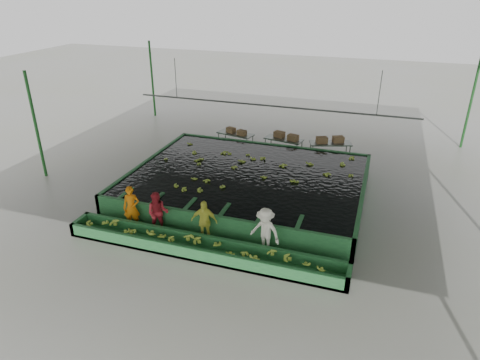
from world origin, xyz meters
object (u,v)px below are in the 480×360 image
(worker_d, at_px, (265,231))
(packing_table_left, at_px, (236,141))
(sorting_trough, at_px, (201,248))
(box_stack_mid, at_px, (286,139))
(flotation_tank, at_px, (247,182))
(packing_table_mid, at_px, (283,147))
(worker_c, at_px, (204,221))
(packing_table_right, at_px, (330,151))
(worker_a, at_px, (132,208))
(box_stack_right, at_px, (330,142))
(worker_b, at_px, (158,213))
(box_stack_left, at_px, (236,134))

(worker_d, bearing_deg, packing_table_left, 130.07)
(worker_d, distance_m, packing_table_left, 10.12)
(sorting_trough, bearing_deg, box_stack_mid, 86.65)
(flotation_tank, relative_size, packing_table_mid, 4.97)
(flotation_tank, relative_size, worker_c, 6.16)
(packing_table_right, distance_m, box_stack_mid, 2.38)
(worker_a, height_order, packing_table_mid, worker_a)
(box_stack_mid, relative_size, box_stack_right, 0.98)
(sorting_trough, distance_m, worker_b, 2.28)
(worker_d, bearing_deg, box_stack_right, 99.69)
(worker_b, xyz_separation_m, box_stack_mid, (2.64, 9.18, 0.10))
(packing_table_mid, bearing_deg, worker_b, -105.47)
(worker_a, bearing_deg, flotation_tank, 34.71)
(packing_table_left, distance_m, packing_table_mid, 2.73)
(box_stack_left, bearing_deg, sorting_trough, -77.57)
(worker_c, distance_m, packing_table_mid, 9.17)
(worker_d, xyz_separation_m, packing_table_left, (-4.27, 9.17, -0.40))
(worker_c, bearing_deg, packing_table_right, 61.69)
(sorting_trough, relative_size, box_stack_mid, 7.22)
(worker_d, xyz_separation_m, box_stack_right, (0.87, 9.21, 0.11))
(worker_b, bearing_deg, worker_a, 161.33)
(packing_table_left, bearing_deg, worker_d, -65.04)
(box_stack_left, bearing_deg, box_stack_mid, 1.52)
(worker_c, xyz_separation_m, packing_table_right, (3.15, 9.20, -0.33))
(box_stack_left, bearing_deg, worker_a, -96.09)
(packing_table_mid, xyz_separation_m, box_stack_left, (-2.66, -0.03, 0.46))
(worker_c, xyz_separation_m, box_stack_mid, (0.81, 9.18, 0.11))
(packing_table_mid, bearing_deg, box_stack_right, 1.65)
(worker_a, height_order, box_stack_right, worker_a)
(flotation_tank, relative_size, worker_b, 6.12)
(worker_a, xyz_separation_m, worker_d, (5.17, -0.00, 0.01))
(worker_c, distance_m, packing_table_left, 9.40)
(worker_d, xyz_separation_m, packing_table_right, (0.91, 9.20, -0.37))
(worker_b, distance_m, box_stack_left, 9.10)
(box_stack_right, bearing_deg, worker_b, -118.23)
(sorting_trough, xyz_separation_m, packing_table_right, (2.93, 10.00, 0.23))
(packing_table_right, height_order, box_stack_right, box_stack_right)
(sorting_trough, xyz_separation_m, worker_d, (2.02, 0.80, 0.60))
(worker_a, distance_m, worker_b, 1.10)
(sorting_trough, relative_size, worker_b, 6.12)
(packing_table_left, relative_size, box_stack_mid, 1.45)
(box_stack_left, bearing_deg, packing_table_mid, 0.70)
(worker_d, bearing_deg, box_stack_mid, 113.97)
(worker_b, relative_size, packing_table_right, 0.78)
(worker_b, xyz_separation_m, box_stack_left, (-0.13, 9.10, 0.10))
(packing_table_left, xyz_separation_m, packing_table_mid, (2.73, -0.03, 0.00))
(box_stack_mid, bearing_deg, packing_table_left, -179.86)
(worker_a, xyz_separation_m, box_stack_right, (6.04, 9.21, 0.11))
(worker_d, bearing_deg, flotation_tank, 130.22)
(packing_table_mid, bearing_deg, packing_table_left, 179.29)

